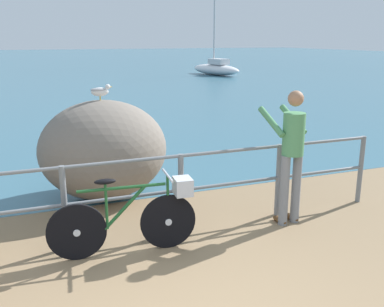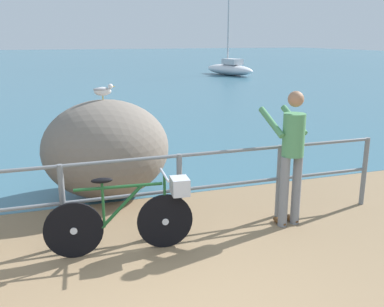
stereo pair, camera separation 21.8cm
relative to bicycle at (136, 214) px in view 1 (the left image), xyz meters
name	(u,v)px [view 1 (the left image)]	position (x,y,z in m)	size (l,w,h in m)	color
ground_plane	(47,89)	(-0.04, 18.22, -0.51)	(120.00, 120.00, 0.10)	#846B4C
sea_surface	(32,60)	(-0.04, 46.63, -0.46)	(120.00, 90.00, 0.01)	#38667A
promenade_railing	(125,190)	(-0.04, 0.36, 0.17)	(7.19, 0.07, 1.02)	slate
bicycle	(136,214)	(0.00, 0.00, 0.00)	(1.70, 0.48, 0.92)	black
person_at_railing	(291,151)	(2.09, 0.08, 0.53)	(0.50, 0.66, 1.78)	slate
breakwater_boulder_main	(103,150)	(-0.02, 1.96, 0.29)	(1.94, 1.68, 1.52)	slate
seagull	(100,91)	(-0.02, 1.97, 1.19)	(0.34, 0.12, 0.23)	gold
sailboat	(216,69)	(10.88, 22.22, -0.04)	(2.44, 4.59, 4.90)	white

